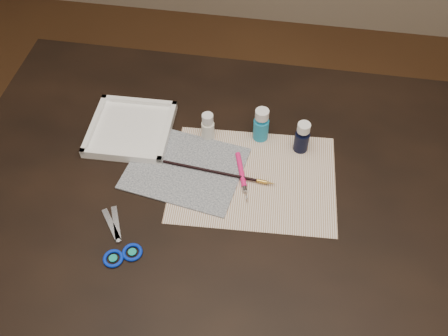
% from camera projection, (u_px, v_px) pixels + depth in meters
% --- Properties ---
extents(ground, '(3.50, 3.50, 0.02)m').
position_uv_depth(ground, '(224.00, 311.00, 1.77)').
color(ground, '#422614').
rests_on(ground, ground).
extents(table, '(1.30, 0.90, 0.75)m').
position_uv_depth(table, '(224.00, 258.00, 1.47)').
color(table, black).
rests_on(table, ground).
extents(paper, '(0.40, 0.32, 0.00)m').
position_uv_depth(paper, '(253.00, 178.00, 1.19)').
color(paper, white).
rests_on(paper, table).
extents(canvas, '(0.30, 0.25, 0.00)m').
position_uv_depth(canvas, '(185.00, 168.00, 1.20)').
color(canvas, black).
rests_on(canvas, paper).
extents(paint_bottle_white, '(0.04, 0.04, 0.08)m').
position_uv_depth(paint_bottle_white, '(208.00, 126.00, 1.24)').
color(paint_bottle_white, white).
rests_on(paint_bottle_white, table).
extents(paint_bottle_cyan, '(0.05, 0.05, 0.09)m').
position_uv_depth(paint_bottle_cyan, '(261.00, 125.00, 1.23)').
color(paint_bottle_cyan, '#1986B3').
rests_on(paint_bottle_cyan, table).
extents(paint_bottle_navy, '(0.04, 0.04, 0.09)m').
position_uv_depth(paint_bottle_navy, '(302.00, 137.00, 1.21)').
color(paint_bottle_navy, black).
rests_on(paint_bottle_navy, table).
extents(paintbrush, '(0.28, 0.03, 0.01)m').
position_uv_depth(paintbrush, '(219.00, 173.00, 1.18)').
color(paintbrush, black).
rests_on(paintbrush, canvas).
extents(craft_knife, '(0.06, 0.15, 0.01)m').
position_uv_depth(craft_knife, '(243.00, 178.00, 1.18)').
color(craft_knife, '#F2196C').
rests_on(craft_knife, paper).
extents(scissors, '(0.17, 0.19, 0.01)m').
position_uv_depth(scissors, '(114.00, 236.00, 1.08)').
color(scissors, silver).
rests_on(scissors, table).
extents(palette_tray, '(0.21, 0.21, 0.02)m').
position_uv_depth(palette_tray, '(131.00, 129.00, 1.27)').
color(palette_tray, white).
rests_on(palette_tray, table).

